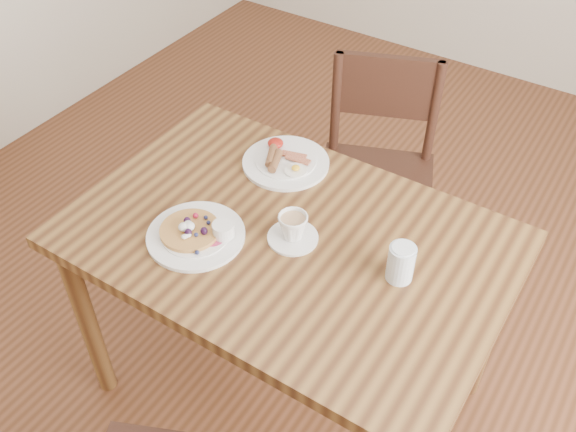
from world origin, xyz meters
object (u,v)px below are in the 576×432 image
object	(u,v)px
pancake_plate	(197,233)
breakfast_plate	(285,161)
water_glass	(401,263)
dining_table	(288,259)
teacup_saucer	(293,229)
chair_far	(377,167)

from	to	relation	value
pancake_plate	breakfast_plate	size ratio (longest dim) A/B	1.00
water_glass	breakfast_plate	bearing A→B (deg)	154.94
dining_table	pancake_plate	size ratio (longest dim) A/B	4.44
pancake_plate	teacup_saucer	distance (m)	0.26
teacup_saucer	chair_far	bearing A→B (deg)	96.28
breakfast_plate	teacup_saucer	bearing A→B (deg)	-53.00
pancake_plate	breakfast_plate	world-z (taller)	pancake_plate
pancake_plate	water_glass	size ratio (longest dim) A/B	2.57
teacup_saucer	water_glass	distance (m)	0.31
pancake_plate	teacup_saucer	bearing A→B (deg)	31.51
chair_far	water_glass	size ratio (longest dim) A/B	8.38
dining_table	breakfast_plate	world-z (taller)	breakfast_plate
dining_table	water_glass	xyz separation A→B (m)	(0.32, 0.02, 0.15)
dining_table	chair_far	distance (m)	0.72
chair_far	teacup_saucer	world-z (taller)	chair_far
dining_table	breakfast_plate	bearing A→B (deg)	124.82
dining_table	chair_far	xyz separation A→B (m)	(-0.06, 0.70, -0.16)
pancake_plate	breakfast_plate	bearing A→B (deg)	86.77
dining_table	chair_far	world-z (taller)	chair_far
breakfast_plate	water_glass	xyz separation A→B (m)	(0.50, -0.24, 0.04)
dining_table	teacup_saucer	size ratio (longest dim) A/B	8.57
chair_far	pancake_plate	bearing A→B (deg)	58.28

